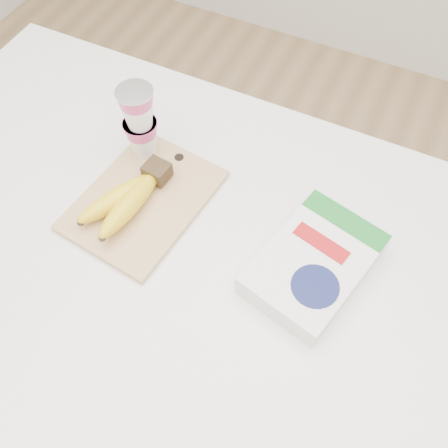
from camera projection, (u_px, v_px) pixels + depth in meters
name	position (u px, v px, depth m)	size (l,w,h in m)	color
room	(138.00, 102.00, 0.65)	(4.00, 4.00, 4.00)	tan
table	(183.00, 335.00, 1.37)	(1.32, 0.88, 0.99)	silver
cutting_board	(144.00, 200.00, 1.00)	(0.22, 0.30, 0.02)	tan
bananas	(128.00, 198.00, 0.97)	(0.12, 0.21, 0.06)	#382816
yogurt_stack	(139.00, 121.00, 0.98)	(0.08, 0.07, 0.17)	white
cereal_box	(314.00, 264.00, 0.90)	(0.22, 0.28, 0.06)	white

